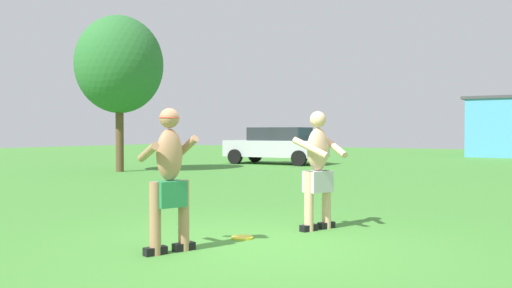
# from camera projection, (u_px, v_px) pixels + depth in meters

# --- Properties ---
(ground_plane) EXTENTS (80.00, 80.00, 0.00)m
(ground_plane) POSITION_uv_depth(u_px,v_px,m) (259.00, 247.00, 6.45)
(ground_plane) COLOR #428433
(player_with_cap) EXTENTS (0.68, 0.67, 1.66)m
(player_with_cap) POSITION_uv_depth(u_px,v_px,m) (169.00, 174.00, 6.11)
(player_with_cap) COLOR black
(player_with_cap) RESTS_ON ground_plane
(player_in_gray) EXTENTS (0.71, 0.74, 1.67)m
(player_in_gray) POSITION_uv_depth(u_px,v_px,m) (318.00, 167.00, 7.54)
(player_in_gray) COLOR black
(player_in_gray) RESTS_ON ground_plane
(frisbee) EXTENTS (0.29, 0.29, 0.03)m
(frisbee) POSITION_uv_depth(u_px,v_px,m) (242.00, 238.00, 6.94)
(frisbee) COLOR yellow
(frisbee) RESTS_ON ground_plane
(car_silver_near_post) EXTENTS (4.41, 2.26, 1.58)m
(car_silver_near_post) POSITION_uv_depth(u_px,v_px,m) (277.00, 145.00, 23.19)
(car_silver_near_post) COLOR silver
(car_silver_near_post) RESTS_ON ground_plane
(tree_left_field) EXTENTS (3.03, 3.03, 5.42)m
(tree_left_field) POSITION_uv_depth(u_px,v_px,m) (119.00, 65.00, 18.62)
(tree_left_field) COLOR brown
(tree_left_field) RESTS_ON ground_plane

